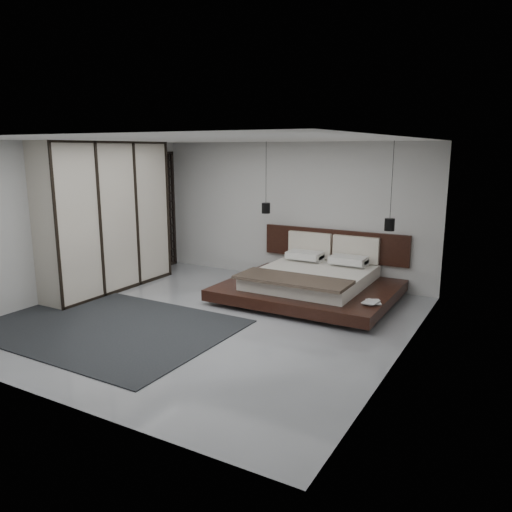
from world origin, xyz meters
The scene contains 14 objects.
floor centered at (0.00, 0.00, 0.00)m, with size 6.00×6.00×0.00m, color #979A9F.
ceiling centered at (0.00, 0.00, 2.80)m, with size 6.00×6.00×0.00m, color white.
wall_back centered at (0.00, 3.00, 1.40)m, with size 6.00×6.00×0.00m, color beige.
wall_front centered at (0.00, -3.00, 1.40)m, with size 6.00×6.00×0.00m, color beige.
wall_left centered at (-3.00, 0.00, 1.40)m, with size 6.00×6.00×0.00m, color beige.
wall_right centered at (3.00, 0.00, 1.40)m, with size 6.00×6.00×0.00m, color beige.
lattice_screen centered at (-2.95, 2.45, 1.30)m, with size 0.05×0.90×2.60m, color black.
bed centered at (0.96, 1.90, 0.30)m, with size 2.97×2.47×1.11m.
book_lower centered at (2.18, 1.22, 0.29)m, with size 0.22×0.29×0.03m, color #99724C.
book_upper centered at (2.16, 1.19, 0.31)m, with size 0.21×0.28×0.02m, color #99724C.
pendant_left centered at (-0.26, 2.39, 1.53)m, with size 0.17×0.17×1.38m.
pendant_right centered at (2.18, 2.39, 1.38)m, with size 0.17×0.17×1.53m.
wardrobe centered at (-2.70, 0.55, 1.41)m, with size 0.68×2.87×2.82m.
rug centered at (-1.20, -1.05, 0.01)m, with size 3.79×2.71×0.02m, color black.
Camera 1 is at (4.36, -6.23, 2.67)m, focal length 35.00 mm.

